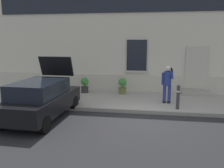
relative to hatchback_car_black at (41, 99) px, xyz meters
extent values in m
plane|color=#232326|center=(3.85, 0.31, -0.80)|extent=(80.00, 80.00, 0.00)
cube|color=#99968E|center=(3.85, 3.11, -0.72)|extent=(24.00, 3.60, 0.15)
cube|color=gray|center=(3.85, 1.25, -0.72)|extent=(24.00, 0.12, 0.15)
cube|color=beige|center=(3.85, 5.61, 2.95)|extent=(24.00, 1.40, 7.50)
cube|color=#BCB7A8|center=(3.85, 4.89, -0.25)|extent=(24.00, 0.08, 1.10)
cube|color=black|center=(6.56, 4.88, 0.72)|extent=(1.00, 0.08, 2.10)
cube|color=#BCB7A8|center=(6.56, 4.86, 0.77)|extent=(1.16, 0.06, 2.24)
cube|color=black|center=(3.36, 4.88, 1.40)|extent=(1.10, 0.06, 1.70)
cube|color=#BCB7A8|center=(3.36, 4.85, 0.50)|extent=(1.30, 0.12, 0.10)
cube|color=#9E998E|center=(6.56, 4.43, -0.57)|extent=(1.43, 0.32, 0.16)
cube|color=#9E998E|center=(6.56, 4.75, -0.49)|extent=(1.43, 0.32, 0.32)
cube|color=black|center=(0.00, 0.02, -0.18)|extent=(1.88, 4.06, 0.64)
cube|color=black|center=(0.00, -0.13, 0.42)|extent=(1.62, 2.45, 0.56)
cube|color=black|center=(0.07, 2.03, -0.40)|extent=(1.66, 0.16, 0.20)
cube|color=yellow|center=(0.07, 2.03, -0.22)|extent=(0.52, 0.04, 0.12)
cube|color=#B21414|center=(-0.69, 2.05, 0.04)|extent=(0.16, 0.05, 0.18)
cube|color=#B21414|center=(0.82, 2.00, 0.04)|extent=(0.16, 0.05, 0.18)
cube|color=black|center=(0.04, 1.47, 1.10)|extent=(1.50, 0.41, 0.87)
cylinder|color=black|center=(-0.84, -1.36, -0.50)|extent=(0.22, 0.61, 0.60)
cylinder|color=black|center=(0.75, -1.41, -0.50)|extent=(0.22, 0.61, 0.60)
cylinder|color=black|center=(-0.75, 1.44, -0.50)|extent=(0.22, 0.61, 0.60)
cylinder|color=black|center=(0.84, 1.39, -0.50)|extent=(0.22, 0.61, 0.60)
cylinder|color=#333338|center=(5.31, 1.66, -0.17)|extent=(0.14, 0.14, 0.95)
sphere|color=#333338|center=(5.31, 1.66, 0.32)|extent=(0.15, 0.15, 0.15)
cylinder|color=silver|center=(5.31, 1.66, 0.12)|extent=(0.15, 0.15, 0.06)
cylinder|color=navy|center=(4.80, 2.61, -0.20)|extent=(0.15, 0.15, 0.82)
cube|color=black|center=(4.80, 2.67, -0.60)|extent=(0.12, 0.28, 0.10)
cylinder|color=navy|center=(5.02, 2.61, -0.20)|extent=(0.15, 0.15, 0.82)
cube|color=black|center=(5.02, 2.67, -0.60)|extent=(0.12, 0.28, 0.10)
cylinder|color=navy|center=(4.91, 2.57, 0.52)|extent=(0.34, 0.43, 0.67)
sphere|color=tan|center=(4.91, 2.50, 0.96)|extent=(0.22, 0.22, 0.22)
sphere|color=silver|center=(4.91, 2.50, 0.99)|extent=(0.21, 0.21, 0.21)
cylinder|color=navy|center=(4.69, 2.53, 0.50)|extent=(0.09, 0.18, 0.57)
cylinder|color=navy|center=(5.11, 2.53, 0.72)|extent=(0.09, 0.42, 0.41)
cube|color=black|center=(5.06, 2.48, 0.94)|extent=(0.07, 0.02, 0.15)
cylinder|color=beige|center=(-1.55, 4.17, -0.48)|extent=(0.40, 0.40, 0.34)
cylinder|color=beige|center=(-1.55, 4.17, -0.34)|extent=(0.44, 0.44, 0.05)
cylinder|color=#47331E|center=(-1.55, 4.17, -0.19)|extent=(0.04, 0.04, 0.24)
sphere|color=#387F33|center=(-1.55, 4.17, -0.01)|extent=(0.44, 0.44, 0.44)
sphere|color=#387F33|center=(-1.45, 4.12, -0.11)|extent=(0.24, 0.24, 0.24)
cylinder|color=#2D2D30|center=(0.55, 4.16, -0.48)|extent=(0.40, 0.40, 0.34)
cylinder|color=#2D2D30|center=(0.55, 4.16, -0.34)|extent=(0.44, 0.44, 0.05)
cylinder|color=#47331E|center=(0.55, 4.16, -0.19)|extent=(0.04, 0.04, 0.24)
sphere|color=#387F33|center=(0.55, 4.16, -0.01)|extent=(0.44, 0.44, 0.44)
sphere|color=#387F33|center=(0.65, 4.11, -0.11)|extent=(0.24, 0.24, 0.24)
cylinder|color=#606B38|center=(2.65, 4.20, -0.48)|extent=(0.40, 0.40, 0.34)
cylinder|color=#606B38|center=(2.65, 4.20, -0.34)|extent=(0.44, 0.44, 0.05)
cylinder|color=#47331E|center=(2.65, 4.20, -0.19)|extent=(0.04, 0.04, 0.24)
sphere|color=#387F33|center=(2.65, 4.20, -0.01)|extent=(0.44, 0.44, 0.44)
sphere|color=#387F33|center=(2.75, 4.15, -0.11)|extent=(0.24, 0.24, 0.24)
camera|label=1|loc=(4.14, -8.42, 2.23)|focal=38.32mm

